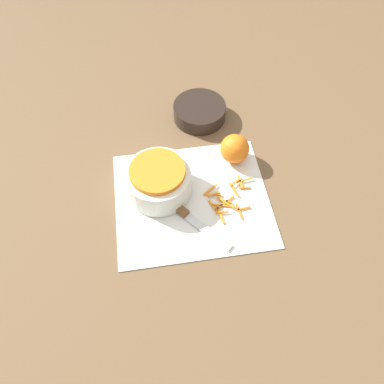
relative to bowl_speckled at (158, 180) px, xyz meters
The scene contains 7 objects.
ground_plane 0.11m from the bowl_speckled, 26.51° to the right, with size 4.00×4.00×0.00m, color brown.
cutting_board 0.10m from the bowl_speckled, 26.51° to the right, with size 0.41×0.36×0.01m.
bowl_speckled is the anchor object (origin of this frame).
bowl_dark 0.31m from the bowl_speckled, 59.72° to the left, with size 0.16×0.16×0.05m.
knife 0.10m from the bowl_speckled, 58.06° to the right, with size 0.17×0.19×0.02m.
orange_left 0.24m from the bowl_speckled, 19.39° to the left, with size 0.08×0.08×0.08m.
peel_pile 0.19m from the bowl_speckled, 17.94° to the right, with size 0.14×0.14×0.01m.
Camera 1 is at (-0.08, -0.55, 0.85)m, focal length 35.00 mm.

